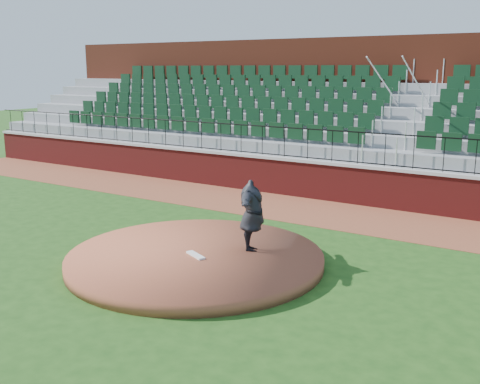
# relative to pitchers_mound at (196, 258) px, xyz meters

# --- Properties ---
(ground) EXTENTS (90.00, 90.00, 0.00)m
(ground) POSITION_rel_pitchers_mound_xyz_m (0.00, 0.32, -0.12)
(ground) COLOR #1E4614
(ground) RESTS_ON ground
(warning_track) EXTENTS (34.00, 3.20, 0.01)m
(warning_track) POSITION_rel_pitchers_mound_xyz_m (0.00, 5.72, -0.12)
(warning_track) COLOR brown
(warning_track) RESTS_ON ground
(field_wall) EXTENTS (34.00, 0.35, 1.20)m
(field_wall) POSITION_rel_pitchers_mound_xyz_m (0.00, 7.32, 0.47)
(field_wall) COLOR maroon
(field_wall) RESTS_ON ground
(wall_cap) EXTENTS (34.00, 0.45, 0.10)m
(wall_cap) POSITION_rel_pitchers_mound_xyz_m (0.00, 7.32, 1.12)
(wall_cap) COLOR #B7B7B7
(wall_cap) RESTS_ON field_wall
(wall_railing) EXTENTS (34.00, 0.05, 1.00)m
(wall_railing) POSITION_rel_pitchers_mound_xyz_m (0.00, 7.32, 1.67)
(wall_railing) COLOR black
(wall_railing) RESTS_ON wall_cap
(seating_stands) EXTENTS (34.00, 5.10, 4.60)m
(seating_stands) POSITION_rel_pitchers_mound_xyz_m (0.00, 10.04, 2.18)
(seating_stands) COLOR gray
(seating_stands) RESTS_ON ground
(concourse_wall) EXTENTS (34.00, 0.50, 5.50)m
(concourse_wall) POSITION_rel_pitchers_mound_xyz_m (0.00, 12.84, 2.62)
(concourse_wall) COLOR maroon
(concourse_wall) RESTS_ON ground
(pitchers_mound) EXTENTS (5.67, 5.67, 0.25)m
(pitchers_mound) POSITION_rel_pitchers_mound_xyz_m (0.00, 0.00, 0.00)
(pitchers_mound) COLOR brown
(pitchers_mound) RESTS_ON ground
(pitching_rubber) EXTENTS (0.61, 0.39, 0.04)m
(pitching_rubber) POSITION_rel_pitchers_mound_xyz_m (0.13, -0.16, 0.15)
(pitching_rubber) COLOR white
(pitching_rubber) RESTS_ON pitchers_mound
(pitcher) EXTENTS (1.41, 2.01, 1.62)m
(pitcher) POSITION_rel_pitchers_mound_xyz_m (0.94, 0.85, 0.93)
(pitcher) COLOR black
(pitcher) RESTS_ON pitchers_mound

